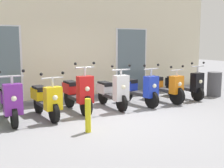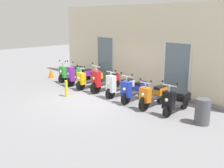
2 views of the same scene
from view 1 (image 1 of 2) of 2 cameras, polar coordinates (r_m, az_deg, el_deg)
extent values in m
plane|color=gray|center=(6.90, 1.18, -7.06)|extent=(40.00, 40.00, 0.00)
cube|color=beige|center=(9.23, -8.22, 8.76)|extent=(11.09, 0.30, 3.83)
cube|color=slate|center=(9.17, -7.39, -2.87)|extent=(11.09, 0.20, 0.12)
cube|color=silver|center=(10.14, 3.86, 4.47)|extent=(1.27, 0.04, 2.30)
cube|color=slate|center=(10.12, 3.93, 4.46)|extent=(1.15, 0.02, 2.22)
cylinder|color=black|center=(6.51, -18.86, -6.36)|extent=(0.12, 0.46, 0.46)
cylinder|color=black|center=(7.57, -20.29, -4.41)|extent=(0.12, 0.46, 0.46)
cube|color=#2D2D30|center=(7.02, -19.67, -4.52)|extent=(0.28, 0.68, 0.09)
cube|color=purple|center=(6.47, -19.08, -2.91)|extent=(0.39, 0.25, 0.66)
sphere|color=#F2EFCC|center=(6.33, -18.90, -2.76)|extent=(0.12, 0.12, 0.12)
cube|color=purple|center=(7.41, -20.30, -2.18)|extent=(0.31, 0.53, 0.28)
cube|color=black|center=(7.35, -20.31, -1.16)|extent=(0.27, 0.49, 0.11)
cylinder|color=silver|center=(6.40, -19.26, 0.74)|extent=(0.06, 0.06, 0.21)
cylinder|color=silver|center=(6.39, -19.30, 1.48)|extent=(0.49, 0.05, 0.04)
sphere|color=black|center=(6.43, -17.20, 2.51)|extent=(0.07, 0.07, 0.07)
cylinder|color=black|center=(6.70, -11.43, -5.62)|extent=(0.13, 0.47, 0.47)
cylinder|color=black|center=(7.71, -14.41, -3.88)|extent=(0.13, 0.47, 0.47)
cube|color=#2D2D30|center=(7.18, -13.05, -3.92)|extent=(0.29, 0.69, 0.09)
cube|color=yellow|center=(6.67, -11.64, -2.83)|extent=(0.39, 0.26, 0.53)
sphere|color=#F2EFCC|center=(6.54, -11.23, -2.68)|extent=(0.12, 0.12, 0.12)
cube|color=yellow|center=(7.56, -14.25, -1.87)|extent=(0.32, 0.53, 0.28)
cube|color=black|center=(7.50, -14.19, -0.86)|extent=(0.28, 0.49, 0.11)
cylinder|color=silver|center=(6.61, -11.73, 0.30)|extent=(0.06, 0.06, 0.25)
cylinder|color=silver|center=(6.60, -11.76, 1.18)|extent=(0.51, 0.06, 0.04)
sphere|color=black|center=(6.68, -9.74, 2.19)|extent=(0.07, 0.07, 0.07)
sphere|color=black|center=(6.50, -13.88, 1.90)|extent=(0.07, 0.07, 0.07)
cylinder|color=black|center=(7.16, -5.18, -4.31)|extent=(0.12, 0.53, 0.53)
cylinder|color=black|center=(8.19, -8.50, -2.77)|extent=(0.12, 0.53, 0.53)
cube|color=#2D2D30|center=(7.65, -6.97, -2.76)|extent=(0.27, 0.71, 0.09)
cube|color=red|center=(7.12, -5.36, -1.13)|extent=(0.38, 0.24, 0.68)
sphere|color=#F2EFCC|center=(7.00, -4.93, -0.96)|extent=(0.12, 0.12, 0.12)
cube|color=red|center=(8.05, -8.29, -0.79)|extent=(0.30, 0.52, 0.28)
cube|color=black|center=(7.99, -8.20, 0.16)|extent=(0.26, 0.48, 0.11)
cylinder|color=silver|center=(7.06, -5.41, 2.43)|extent=(0.06, 0.06, 0.25)
cylinder|color=silver|center=(7.05, -5.42, 3.29)|extent=(0.49, 0.04, 0.04)
sphere|color=black|center=(7.15, -3.64, 4.18)|extent=(0.07, 0.07, 0.07)
sphere|color=black|center=(6.95, -7.27, 4.01)|extent=(0.07, 0.07, 0.07)
cylinder|color=black|center=(7.59, 1.94, -3.80)|extent=(0.10, 0.47, 0.47)
cylinder|color=black|center=(8.54, -1.85, -2.43)|extent=(0.10, 0.47, 0.47)
cube|color=#2D2D30|center=(8.04, -0.07, -2.38)|extent=(0.28, 0.69, 0.09)
cube|color=white|center=(7.55, 1.80, -0.80)|extent=(0.39, 0.25, 0.67)
sphere|color=#F2EFCC|center=(7.44, 2.31, -0.64)|extent=(0.12, 0.12, 0.12)
cube|color=white|center=(8.41, -1.55, -0.87)|extent=(0.31, 0.53, 0.28)
cube|color=black|center=(8.36, -1.43, 0.03)|extent=(0.27, 0.49, 0.11)
cylinder|color=silver|center=(7.50, 1.81, 2.29)|extent=(0.06, 0.06, 0.19)
cylinder|color=silver|center=(7.49, 1.82, 2.85)|extent=(0.53, 0.05, 0.04)
sphere|color=black|center=(7.62, 3.53, 3.68)|extent=(0.07, 0.07, 0.07)
sphere|color=black|center=(7.35, 0.05, 3.53)|extent=(0.07, 0.07, 0.07)
cylinder|color=black|center=(8.07, 7.90, -3.09)|extent=(0.15, 0.49, 0.49)
cylinder|color=black|center=(8.89, 2.85, -1.97)|extent=(0.15, 0.49, 0.49)
cube|color=#2D2D30|center=(8.45, 5.26, -1.84)|extent=(0.34, 0.72, 0.09)
cube|color=#1E38C6|center=(8.04, 7.75, -0.55)|extent=(0.40, 0.28, 0.60)
sphere|color=#F2EFCC|center=(7.94, 8.41, -0.38)|extent=(0.12, 0.12, 0.12)
cube|color=#1E38C6|center=(8.76, 3.28, -0.23)|extent=(0.36, 0.55, 0.28)
cube|color=black|center=(8.71, 3.45, 0.65)|extent=(0.31, 0.51, 0.11)
cylinder|color=silver|center=(7.99, 7.81, 2.27)|extent=(0.06, 0.06, 0.24)
cylinder|color=silver|center=(7.98, 7.82, 2.99)|extent=(0.52, 0.09, 0.04)
sphere|color=black|center=(8.15, 9.14, 3.78)|extent=(0.07, 0.07, 0.07)
sphere|color=black|center=(7.79, 6.48, 3.63)|extent=(0.07, 0.07, 0.07)
cylinder|color=black|center=(8.66, 12.79, -2.30)|extent=(0.14, 0.53, 0.53)
cylinder|color=black|center=(9.44, 7.95, -1.29)|extent=(0.14, 0.53, 0.53)
cube|color=#2D2D30|center=(9.03, 10.28, -1.15)|extent=(0.30, 0.70, 0.09)
cube|color=orange|center=(8.63, 12.67, -0.15)|extent=(0.39, 0.26, 0.53)
sphere|color=#F2EFCC|center=(8.54, 13.31, 0.00)|extent=(0.12, 0.12, 0.12)
cube|color=orange|center=(9.33, 8.39, 0.31)|extent=(0.33, 0.54, 0.28)
cube|color=black|center=(9.28, 8.57, 1.14)|extent=(0.29, 0.49, 0.11)
cylinder|color=silver|center=(8.59, 12.75, 2.14)|extent=(0.06, 0.06, 0.21)
cylinder|color=silver|center=(8.58, 12.76, 2.71)|extent=(0.48, 0.06, 0.04)
sphere|color=black|center=(8.74, 13.86, 3.43)|extent=(0.07, 0.07, 0.07)
sphere|color=black|center=(8.40, 11.66, 3.31)|extent=(0.07, 0.07, 0.07)
cylinder|color=black|center=(9.38, 16.63, -1.88)|extent=(0.13, 0.45, 0.45)
cylinder|color=black|center=(10.14, 11.69, -0.96)|extent=(0.13, 0.45, 0.45)
cube|color=#2D2D30|center=(9.73, 14.09, -0.82)|extent=(0.30, 0.72, 0.09)
cube|color=black|center=(9.35, 16.54, 0.32)|extent=(0.39, 0.26, 0.60)
sphere|color=#F2EFCC|center=(9.27, 17.16, 0.47)|extent=(0.12, 0.12, 0.12)
cube|color=black|center=(10.03, 12.13, 0.33)|extent=(0.33, 0.54, 0.28)
cube|color=black|center=(9.99, 12.32, 1.10)|extent=(0.29, 0.49, 0.11)
cylinder|color=silver|center=(9.31, 16.64, 2.76)|extent=(0.06, 0.06, 0.25)
cylinder|color=silver|center=(9.30, 16.66, 3.39)|extent=(0.54, 0.07, 0.04)
sphere|color=black|center=(9.50, 17.74, 4.05)|extent=(0.07, 0.07, 0.07)
sphere|color=black|center=(9.09, 15.60, 3.96)|extent=(0.07, 0.07, 0.07)
cylinder|color=yellow|center=(5.89, -4.79, -6.25)|extent=(0.12, 0.12, 0.70)
cylinder|color=#4C4C51|center=(10.36, 19.64, -0.02)|extent=(0.47, 0.47, 0.83)
camera|label=2|loc=(11.78, 64.77, 10.53)|focal=42.66mm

